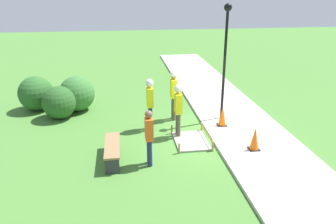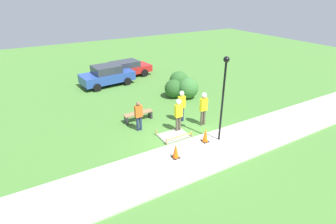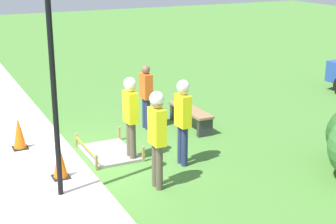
{
  "view_description": "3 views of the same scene",
  "coord_description": "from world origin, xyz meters",
  "px_view_note": "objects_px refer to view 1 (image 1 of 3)",
  "views": [
    {
      "loc": [
        -10.15,
        2.9,
        4.88
      ],
      "look_at": [
        -0.31,
        1.48,
        1.07
      ],
      "focal_mm": 35.0,
      "sensor_mm": 36.0,
      "label": 1
    },
    {
      "loc": [
        -6.69,
        -9.43,
        7.06
      ],
      "look_at": [
        -0.35,
        1.48,
        1.08
      ],
      "focal_mm": 28.0,
      "sensor_mm": 36.0,
      "label": 2
    },
    {
      "loc": [
        10.02,
        -2.87,
        4.43
      ],
      "look_at": [
        -0.05,
        2.04,
        0.94
      ],
      "focal_mm": 55.0,
      "sensor_mm": 36.0,
      "label": 3
    }
  ],
  "objects_px": {
    "traffic_cone_near_patch": "(255,139)",
    "worker_assistant": "(150,99)",
    "park_bench": "(112,149)",
    "bystander_in_orange_shirt": "(149,135)",
    "worker_supervisor": "(178,106)",
    "lamppost_near": "(226,47)",
    "traffic_cone_far_patch": "(222,116)",
    "worker_trainee": "(174,90)"
  },
  "relations": [
    {
      "from": "park_bench",
      "to": "bystander_in_orange_shirt",
      "type": "xyz_separation_m",
      "value": [
        -0.44,
        -1.07,
        0.59
      ]
    },
    {
      "from": "traffic_cone_far_patch",
      "to": "bystander_in_orange_shirt",
      "type": "bearing_deg",
      "value": 128.46
    },
    {
      "from": "traffic_cone_far_patch",
      "to": "worker_supervisor",
      "type": "bearing_deg",
      "value": 106.05
    },
    {
      "from": "park_bench",
      "to": "worker_trainee",
      "type": "relative_size",
      "value": 0.88
    },
    {
      "from": "worker_supervisor",
      "to": "park_bench",
      "type": "bearing_deg",
      "value": 121.34
    },
    {
      "from": "park_bench",
      "to": "worker_supervisor",
      "type": "height_order",
      "value": "worker_supervisor"
    },
    {
      "from": "traffic_cone_far_patch",
      "to": "bystander_in_orange_shirt",
      "type": "height_order",
      "value": "bystander_in_orange_shirt"
    },
    {
      "from": "traffic_cone_far_patch",
      "to": "lamppost_near",
      "type": "bearing_deg",
      "value": -14.76
    },
    {
      "from": "traffic_cone_near_patch",
      "to": "worker_trainee",
      "type": "xyz_separation_m",
      "value": [
        3.08,
        2.07,
        0.73
      ]
    },
    {
      "from": "traffic_cone_far_patch",
      "to": "worker_supervisor",
      "type": "relative_size",
      "value": 0.39
    },
    {
      "from": "traffic_cone_far_patch",
      "to": "park_bench",
      "type": "relative_size",
      "value": 0.43
    },
    {
      "from": "traffic_cone_near_patch",
      "to": "worker_supervisor",
      "type": "height_order",
      "value": "worker_supervisor"
    },
    {
      "from": "traffic_cone_far_patch",
      "to": "bystander_in_orange_shirt",
      "type": "relative_size",
      "value": 0.44
    },
    {
      "from": "traffic_cone_far_patch",
      "to": "worker_trainee",
      "type": "xyz_separation_m",
      "value": [
        1.08,
        1.64,
        0.74
      ]
    },
    {
      "from": "traffic_cone_near_patch",
      "to": "bystander_in_orange_shirt",
      "type": "relative_size",
      "value": 0.44
    },
    {
      "from": "traffic_cone_near_patch",
      "to": "worker_assistant",
      "type": "bearing_deg",
      "value": 53.43
    },
    {
      "from": "worker_assistant",
      "to": "lamppost_near",
      "type": "bearing_deg",
      "value": -80.6
    },
    {
      "from": "worker_assistant",
      "to": "park_bench",
      "type": "bearing_deg",
      "value": 147.75
    },
    {
      "from": "traffic_cone_near_patch",
      "to": "bystander_in_orange_shirt",
      "type": "xyz_separation_m",
      "value": [
        -0.29,
        3.31,
        0.49
      ]
    },
    {
      "from": "worker_assistant",
      "to": "lamppost_near",
      "type": "xyz_separation_m",
      "value": [
        0.47,
        -2.81,
        1.7
      ]
    },
    {
      "from": "worker_trainee",
      "to": "lamppost_near",
      "type": "height_order",
      "value": "lamppost_near"
    },
    {
      "from": "bystander_in_orange_shirt",
      "to": "lamppost_near",
      "type": "xyz_separation_m",
      "value": [
        3.02,
        -3.07,
        1.9
      ]
    },
    {
      "from": "lamppost_near",
      "to": "traffic_cone_far_patch",
      "type": "bearing_deg",
      "value": 165.24
    },
    {
      "from": "worker_supervisor",
      "to": "worker_trainee",
      "type": "xyz_separation_m",
      "value": [
        1.58,
        -0.09,
        0.06
      ]
    },
    {
      "from": "bystander_in_orange_shirt",
      "to": "lamppost_near",
      "type": "distance_m",
      "value": 4.71
    },
    {
      "from": "traffic_cone_near_patch",
      "to": "traffic_cone_far_patch",
      "type": "bearing_deg",
      "value": 12.1
    },
    {
      "from": "bystander_in_orange_shirt",
      "to": "worker_supervisor",
      "type": "bearing_deg",
      "value": -32.69
    },
    {
      "from": "traffic_cone_near_patch",
      "to": "worker_assistant",
      "type": "distance_m",
      "value": 3.85
    },
    {
      "from": "park_bench",
      "to": "traffic_cone_far_patch",
      "type": "bearing_deg",
      "value": -64.91
    },
    {
      "from": "worker_assistant",
      "to": "lamppost_near",
      "type": "distance_m",
      "value": 3.32
    },
    {
      "from": "bystander_in_orange_shirt",
      "to": "traffic_cone_far_patch",
      "type": "bearing_deg",
      "value": -51.54
    },
    {
      "from": "bystander_in_orange_shirt",
      "to": "worker_assistant",
      "type": "bearing_deg",
      "value": -5.86
    },
    {
      "from": "park_bench",
      "to": "worker_trainee",
      "type": "xyz_separation_m",
      "value": [
        2.93,
        -2.31,
        0.84
      ]
    },
    {
      "from": "traffic_cone_near_patch",
      "to": "worker_assistant",
      "type": "xyz_separation_m",
      "value": [
        2.26,
        3.05,
        0.68
      ]
    },
    {
      "from": "worker_trainee",
      "to": "traffic_cone_far_patch",
      "type": "bearing_deg",
      "value": -123.41
    },
    {
      "from": "bystander_in_orange_shirt",
      "to": "lamppost_near",
      "type": "height_order",
      "value": "lamppost_near"
    },
    {
      "from": "traffic_cone_near_patch",
      "to": "worker_supervisor",
      "type": "distance_m",
      "value": 2.71
    },
    {
      "from": "worker_trainee",
      "to": "worker_assistant",
      "type": "bearing_deg",
      "value": 129.81
    },
    {
      "from": "worker_supervisor",
      "to": "worker_assistant",
      "type": "bearing_deg",
      "value": 49.27
    },
    {
      "from": "traffic_cone_near_patch",
      "to": "park_bench",
      "type": "bearing_deg",
      "value": 88.12
    },
    {
      "from": "traffic_cone_far_patch",
      "to": "worker_trainee",
      "type": "bearing_deg",
      "value": 56.59
    },
    {
      "from": "traffic_cone_near_patch",
      "to": "worker_supervisor",
      "type": "relative_size",
      "value": 0.4
    }
  ]
}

